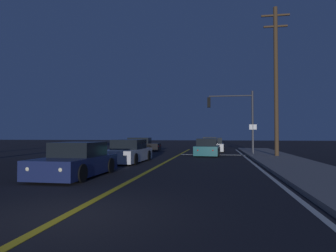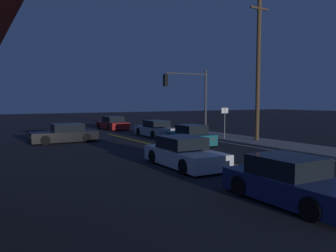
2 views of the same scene
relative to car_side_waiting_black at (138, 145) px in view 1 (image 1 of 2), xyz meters
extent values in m
plane|color=black|center=(4.80, -23.19, -0.58)|extent=(160.00, 160.00, 0.00)
cube|color=gray|center=(11.71, -12.99, -0.51)|extent=(3.20, 36.69, 0.15)
cube|color=gold|center=(4.80, -12.99, -0.58)|extent=(0.20, 34.66, 0.01)
cube|color=silver|center=(9.86, -12.99, -0.58)|extent=(0.16, 34.66, 0.01)
cube|color=silver|center=(7.46, -4.30, -0.58)|extent=(5.31, 0.50, 0.01)
cube|color=black|center=(-0.07, 0.00, -0.14)|extent=(4.58, 1.72, 0.68)
cube|color=black|center=(0.21, 0.00, 0.46)|extent=(2.11, 1.47, 0.60)
cylinder|color=black|center=(-1.48, -0.79, -0.26)|extent=(0.64, 0.22, 0.64)
cylinder|color=black|center=(-1.48, 0.80, -0.26)|extent=(0.64, 0.22, 0.64)
cylinder|color=black|center=(1.35, -0.80, -0.26)|extent=(0.64, 0.22, 0.64)
cylinder|color=black|center=(1.35, 0.79, -0.26)|extent=(0.64, 0.22, 0.64)
sphere|color=#FFF4CC|center=(-2.29, -0.53, -0.06)|extent=(0.18, 0.18, 0.18)
sphere|color=#FFF4CC|center=(-2.29, 0.53, -0.06)|extent=(0.18, 0.18, 0.18)
sphere|color=red|center=(2.17, -0.53, -0.06)|extent=(0.14, 0.14, 0.14)
sphere|color=red|center=(2.17, 0.53, -0.06)|extent=(0.14, 0.14, 0.14)
cube|color=navy|center=(2.36, -17.89, -0.14)|extent=(1.96, 4.27, 0.68)
cube|color=black|center=(2.36, -17.64, 0.46)|extent=(1.66, 1.98, 0.60)
cylinder|color=black|center=(3.22, -19.22, -0.26)|extent=(0.23, 0.64, 0.64)
cylinder|color=black|center=(1.45, -19.19, -0.26)|extent=(0.23, 0.64, 0.64)
cylinder|color=black|center=(3.26, -16.59, -0.26)|extent=(0.23, 0.64, 0.64)
cylinder|color=black|center=(1.50, -16.56, -0.26)|extent=(0.23, 0.64, 0.64)
sphere|color=#FFF4CC|center=(2.90, -19.96, -0.06)|extent=(0.18, 0.18, 0.18)
sphere|color=#FFF4CC|center=(1.73, -19.94, -0.06)|extent=(0.18, 0.18, 0.18)
sphere|color=red|center=(2.98, -15.83, -0.06)|extent=(0.14, 0.14, 0.14)
sphere|color=red|center=(1.81, -15.81, -0.06)|extent=(0.14, 0.14, 0.14)
cube|color=maroon|center=(6.90, 8.80, -0.14)|extent=(2.05, 4.64, 0.68)
cube|color=black|center=(6.91, 8.52, 0.46)|extent=(1.70, 2.16, 0.60)
cylinder|color=black|center=(5.97, 10.18, -0.26)|extent=(0.24, 0.65, 0.64)
cylinder|color=black|center=(7.74, 10.24, -0.26)|extent=(0.24, 0.65, 0.64)
cylinder|color=black|center=(6.06, 7.35, -0.26)|extent=(0.24, 0.65, 0.64)
cylinder|color=black|center=(7.84, 7.41, -0.26)|extent=(0.24, 0.65, 0.64)
sphere|color=#FFF4CC|center=(6.24, 11.00, -0.06)|extent=(0.18, 0.18, 0.18)
sphere|color=#FFF4CC|center=(7.41, 11.04, -0.06)|extent=(0.18, 0.18, 0.18)
sphere|color=red|center=(6.39, 6.54, -0.06)|extent=(0.14, 0.14, 0.14)
sphere|color=red|center=(7.57, 6.58, -0.06)|extent=(0.14, 0.14, 0.14)
cube|color=#195960|center=(7.09, -5.36, -0.14)|extent=(1.93, 4.20, 0.68)
cube|color=black|center=(7.08, -5.61, 0.46)|extent=(1.58, 1.96, 0.60)
cylinder|color=black|center=(6.35, -4.05, -0.26)|extent=(0.25, 0.65, 0.64)
cylinder|color=black|center=(7.96, -4.13, -0.26)|extent=(0.25, 0.65, 0.64)
cylinder|color=black|center=(6.23, -6.60, -0.26)|extent=(0.25, 0.65, 0.64)
cylinder|color=black|center=(7.84, -6.68, -0.26)|extent=(0.25, 0.65, 0.64)
sphere|color=#FFF4CC|center=(6.65, -3.34, -0.06)|extent=(0.18, 0.18, 0.18)
sphere|color=#FFF4CC|center=(7.73, -3.39, -0.06)|extent=(0.18, 0.18, 0.18)
sphere|color=red|center=(6.46, -7.35, -0.06)|extent=(0.14, 0.14, 0.14)
sphere|color=red|center=(7.54, -7.40, -0.06)|extent=(0.14, 0.14, 0.14)
cube|color=#B2B5BA|center=(7.53, 0.49, -0.14)|extent=(1.88, 4.51, 0.68)
cube|color=black|center=(7.53, 0.22, 0.46)|extent=(1.59, 2.09, 0.60)
cylinder|color=black|center=(6.70, 1.89, -0.26)|extent=(0.23, 0.64, 0.64)
cylinder|color=black|center=(8.40, 1.86, -0.26)|extent=(0.23, 0.64, 0.64)
cylinder|color=black|center=(6.66, -0.89, -0.26)|extent=(0.23, 0.64, 0.64)
cylinder|color=black|center=(8.36, -0.92, -0.26)|extent=(0.23, 0.64, 0.64)
sphere|color=#FFF4CC|center=(7.00, 2.68, -0.06)|extent=(0.18, 0.18, 0.18)
sphere|color=#FFF4CC|center=(8.13, 2.66, -0.06)|extent=(0.18, 0.18, 0.18)
sphere|color=red|center=(6.93, -1.70, -0.06)|extent=(0.14, 0.14, 0.14)
sphere|color=red|center=(8.06, -1.71, -0.06)|extent=(0.14, 0.14, 0.14)
cube|color=silver|center=(2.57, -11.72, -0.14)|extent=(2.01, 4.62, 0.68)
cube|color=black|center=(2.58, -11.45, 0.46)|extent=(1.68, 2.14, 0.60)
cylinder|color=black|center=(3.42, -13.16, -0.26)|extent=(0.24, 0.65, 0.64)
cylinder|color=black|center=(1.65, -13.11, -0.26)|extent=(0.24, 0.65, 0.64)
cylinder|color=black|center=(3.49, -10.33, -0.26)|extent=(0.24, 0.65, 0.64)
cylinder|color=black|center=(1.72, -10.28, -0.26)|extent=(0.24, 0.65, 0.64)
sphere|color=#FFF4CC|center=(3.10, -13.96, -0.06)|extent=(0.18, 0.18, 0.18)
sphere|color=#FFF4CC|center=(1.92, -13.93, -0.06)|extent=(0.18, 0.18, 0.18)
sphere|color=red|center=(3.22, -9.50, -0.06)|extent=(0.14, 0.14, 0.14)
sphere|color=red|center=(2.04, -9.47, -0.06)|extent=(0.14, 0.14, 0.14)
cylinder|color=#38383D|center=(10.91, -2.00, 2.15)|extent=(0.18, 0.18, 5.47)
cylinder|color=#38383D|center=(9.02, -2.00, 4.49)|extent=(3.78, 0.12, 0.12)
cube|color=black|center=(7.13, -2.00, 3.94)|extent=(0.28, 0.28, 0.90)
sphere|color=red|center=(7.13, -2.00, 4.21)|extent=(0.22, 0.22, 0.22)
sphere|color=#4C2D05|center=(7.13, -2.00, 3.94)|extent=(0.22, 0.22, 0.22)
sphere|color=#0A3814|center=(7.13, -2.00, 3.67)|extent=(0.22, 0.22, 0.22)
cylinder|color=#4C3823|center=(12.01, -6.71, 4.83)|extent=(0.29, 0.29, 10.81)
cube|color=#4C3823|center=(12.01, -6.71, 9.63)|extent=(1.96, 0.12, 0.12)
cube|color=#4C3823|center=(12.01, -6.71, 8.83)|extent=(1.65, 0.12, 0.12)
cylinder|color=slate|center=(10.61, -4.80, 0.66)|extent=(0.06, 0.06, 2.49)
cube|color=white|center=(10.61, -4.80, 1.66)|extent=(0.56, 0.12, 0.40)
camera|label=1|loc=(7.82, -28.82, 1.06)|focal=31.84mm
camera|label=2|loc=(-5.70, -24.46, 2.40)|focal=36.25mm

